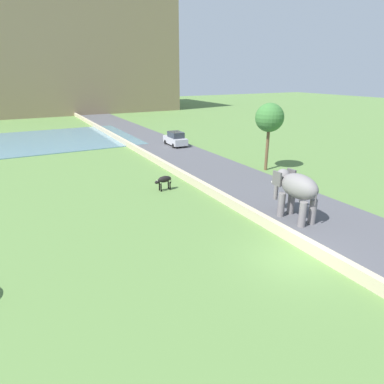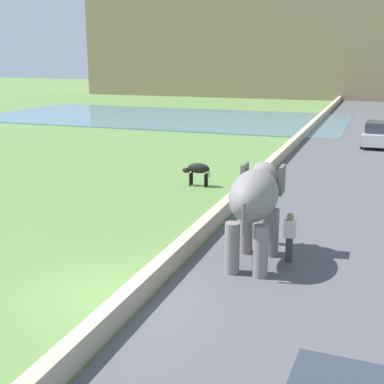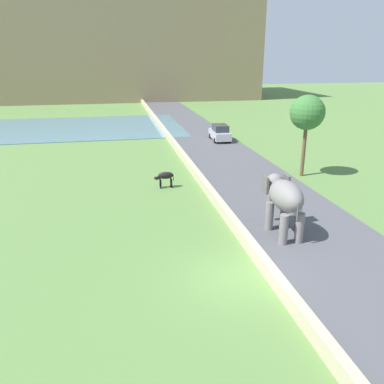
# 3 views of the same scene
# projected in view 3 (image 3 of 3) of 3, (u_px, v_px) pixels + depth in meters

# --- Properties ---
(ground_plane) EXTENTS (220.00, 220.00, 0.00)m
(ground_plane) POSITION_uv_depth(u_px,v_px,m) (240.00, 277.00, 16.55)
(ground_plane) COLOR #567A3D
(road_surface) EXTENTS (7.00, 120.00, 0.06)m
(road_surface) POSITION_uv_depth(u_px,v_px,m) (224.00, 157.00, 35.98)
(road_surface) COLOR #4C4C51
(road_surface) RESTS_ON ground
(barrier_wall) EXTENTS (0.40, 110.00, 0.65)m
(barrier_wall) POSITION_uv_depth(u_px,v_px,m) (187.00, 161.00, 33.31)
(barrier_wall) COLOR tan
(barrier_wall) RESTS_ON ground
(lake) EXTENTS (36.00, 18.00, 0.08)m
(lake) POSITION_uv_depth(u_px,v_px,m) (39.00, 129.00, 49.51)
(lake) COLOR slate
(lake) RESTS_ON ground
(hill_distant) EXTENTS (64.00, 28.00, 24.66)m
(hill_distant) POSITION_uv_depth(u_px,v_px,m) (101.00, 38.00, 84.25)
(hill_distant) COLOR #897556
(hill_distant) RESTS_ON ground
(elephant) EXTENTS (1.44, 3.47, 2.99)m
(elephant) POSITION_uv_depth(u_px,v_px,m) (284.00, 198.00, 19.82)
(elephant) COLOR slate
(elephant) RESTS_ON ground
(person_beside_elephant) EXTENTS (0.36, 0.22, 1.63)m
(person_beside_elephant) POSITION_uv_depth(u_px,v_px,m) (298.00, 215.00, 20.70)
(person_beside_elephant) COLOR #33333D
(person_beside_elephant) RESTS_ON ground
(car_silver) EXTENTS (1.93, 4.07, 1.80)m
(car_silver) POSITION_uv_depth(u_px,v_px,m) (220.00, 133.00, 42.49)
(car_silver) COLOR #B7B7BC
(car_silver) RESTS_ON ground
(cow_black) EXTENTS (1.39, 0.47, 1.15)m
(cow_black) POSITION_uv_depth(u_px,v_px,m) (165.00, 176.00, 27.45)
(cow_black) COLOR black
(cow_black) RESTS_ON ground
(tree_near) EXTENTS (2.58, 2.58, 6.16)m
(tree_near) POSITION_uv_depth(u_px,v_px,m) (307.00, 113.00, 28.89)
(tree_near) COLOR brown
(tree_near) RESTS_ON ground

